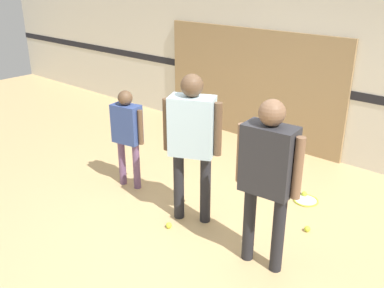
{
  "coord_description": "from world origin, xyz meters",
  "views": [
    {
      "loc": [
        2.61,
        -3.11,
        2.65
      ],
      "look_at": [
        -0.12,
        0.05,
        0.92
      ],
      "focal_mm": 40.0,
      "sensor_mm": 36.0,
      "label": 1
    }
  ],
  "objects_px": {
    "tennis_ball_by_spare_racket": "(304,194)",
    "person_instructor": "(192,134)",
    "racket_spare_on_floor": "(305,200)",
    "tennis_ball_near_instructor": "(169,225)",
    "person_student_right": "(268,168)",
    "tennis_ball_stray_left": "(307,229)",
    "person_student_left": "(127,129)"
  },
  "relations": [
    {
      "from": "person_student_right",
      "to": "tennis_ball_near_instructor",
      "type": "distance_m",
      "value": 1.48
    },
    {
      "from": "person_instructor",
      "to": "tennis_ball_by_spare_racket",
      "type": "distance_m",
      "value": 1.8
    },
    {
      "from": "racket_spare_on_floor",
      "to": "tennis_ball_stray_left",
      "type": "bearing_deg",
      "value": 158.07
    },
    {
      "from": "racket_spare_on_floor",
      "to": "tennis_ball_by_spare_racket",
      "type": "xyz_separation_m",
      "value": [
        -0.06,
        0.08,
        0.02
      ]
    },
    {
      "from": "person_instructor",
      "to": "person_student_right",
      "type": "relative_size",
      "value": 1.02
    },
    {
      "from": "person_instructor",
      "to": "person_student_left",
      "type": "relative_size",
      "value": 1.31
    },
    {
      "from": "tennis_ball_near_instructor",
      "to": "tennis_ball_stray_left",
      "type": "relative_size",
      "value": 1.0
    },
    {
      "from": "racket_spare_on_floor",
      "to": "tennis_ball_by_spare_racket",
      "type": "bearing_deg",
      "value": -16.38
    },
    {
      "from": "person_student_left",
      "to": "tennis_ball_stray_left",
      "type": "height_order",
      "value": "person_student_left"
    },
    {
      "from": "tennis_ball_stray_left",
      "to": "person_student_right",
      "type": "bearing_deg",
      "value": -96.55
    },
    {
      "from": "racket_spare_on_floor",
      "to": "tennis_ball_near_instructor",
      "type": "relative_size",
      "value": 7.68
    },
    {
      "from": "tennis_ball_near_instructor",
      "to": "racket_spare_on_floor",
      "type": "bearing_deg",
      "value": 60.85
    },
    {
      "from": "person_student_left",
      "to": "racket_spare_on_floor",
      "type": "height_order",
      "value": "person_student_left"
    },
    {
      "from": "person_student_right",
      "to": "tennis_ball_near_instructor",
      "type": "xyz_separation_m",
      "value": [
        -1.09,
        -0.14,
        -0.99
      ]
    },
    {
      "from": "tennis_ball_by_spare_racket",
      "to": "tennis_ball_stray_left",
      "type": "height_order",
      "value": "same"
    },
    {
      "from": "tennis_ball_by_spare_racket",
      "to": "tennis_ball_stray_left",
      "type": "distance_m",
      "value": 0.79
    },
    {
      "from": "racket_spare_on_floor",
      "to": "person_student_left",
      "type": "bearing_deg",
      "value": 70.24
    },
    {
      "from": "person_student_left",
      "to": "tennis_ball_stray_left",
      "type": "relative_size",
      "value": 19.42
    },
    {
      "from": "tennis_ball_near_instructor",
      "to": "tennis_ball_by_spare_racket",
      "type": "xyz_separation_m",
      "value": [
        0.8,
        1.61,
        0.0
      ]
    },
    {
      "from": "person_student_right",
      "to": "tennis_ball_stray_left",
      "type": "bearing_deg",
      "value": -101.81
    },
    {
      "from": "person_instructor",
      "to": "tennis_ball_stray_left",
      "type": "bearing_deg",
      "value": 3.86
    },
    {
      "from": "person_student_right",
      "to": "racket_spare_on_floor",
      "type": "distance_m",
      "value": 1.73
    },
    {
      "from": "tennis_ball_by_spare_racket",
      "to": "person_instructor",
      "type": "bearing_deg",
      "value": -119.17
    },
    {
      "from": "person_student_right",
      "to": "racket_spare_on_floor",
      "type": "height_order",
      "value": "person_student_right"
    },
    {
      "from": "tennis_ball_by_spare_racket",
      "to": "person_student_left",
      "type": "bearing_deg",
      "value": -146.55
    },
    {
      "from": "racket_spare_on_floor",
      "to": "person_student_right",
      "type": "bearing_deg",
      "value": 139.15
    },
    {
      "from": "person_student_left",
      "to": "racket_spare_on_floor",
      "type": "xyz_separation_m",
      "value": [
        1.92,
        1.14,
        -0.78
      ]
    },
    {
      "from": "person_student_left",
      "to": "tennis_ball_near_instructor",
      "type": "height_order",
      "value": "person_student_left"
    },
    {
      "from": "person_instructor",
      "to": "racket_spare_on_floor",
      "type": "relative_size",
      "value": 3.3
    },
    {
      "from": "racket_spare_on_floor",
      "to": "tennis_ball_by_spare_racket",
      "type": "distance_m",
      "value": 0.1
    },
    {
      "from": "person_student_left",
      "to": "person_student_right",
      "type": "height_order",
      "value": "person_student_right"
    },
    {
      "from": "person_student_right",
      "to": "tennis_ball_by_spare_racket",
      "type": "height_order",
      "value": "person_student_right"
    }
  ]
}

